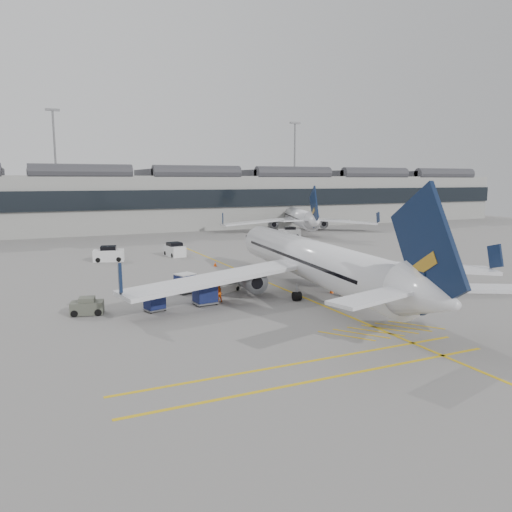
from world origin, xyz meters
name	(u,v)px	position (x,y,z in m)	size (l,w,h in m)	color
ground	(211,322)	(0.00, 0.00, 0.00)	(220.00, 220.00, 0.00)	gray
terminal	(89,200)	(0.00, 71.93, 6.14)	(200.00, 20.45, 12.40)	#9E9E99
light_masts	(72,160)	(-1.67, 86.00, 14.49)	(113.00, 0.60, 25.45)	slate
apron_markings	(272,284)	(10.00, 10.00, 0.01)	(0.25, 60.00, 0.01)	gold
airliner_main	(314,261)	(11.49, 4.42, 3.00)	(34.93, 38.35, 10.21)	white
airliner_far	(299,217)	(38.32, 54.23, 2.72)	(30.14, 33.42, 9.24)	white
belt_loader	(222,287)	(4.23, 8.71, 0.51)	(4.35, 2.85, 1.74)	silver
baggage_cart_a	(205,292)	(1.28, 4.93, 1.05)	(1.99, 1.70, 1.95)	gray
baggage_cart_b	(202,291)	(1.41, 6.17, 0.87)	(1.88, 1.72, 1.62)	gray
baggage_cart_c	(185,283)	(1.03, 9.77, 0.97)	(2.13, 1.96, 1.81)	gray
baggage_cart_d	(155,301)	(-3.00, 4.66, 0.85)	(1.79, 1.61, 1.58)	gray
ramp_agent_a	(217,289)	(2.77, 6.02, 1.01)	(0.73, 0.48, 2.01)	#DB580B
ramp_agent_b	(218,293)	(2.51, 5.24, 0.84)	(0.82, 0.64, 1.68)	#FA590D
pushback_tug	(87,307)	(-7.95, 5.89, 0.60)	(2.67, 1.97, 1.35)	#535649
safety_cone_nose	(215,264)	(8.45, 21.96, 0.29)	(0.41, 0.41, 0.57)	#F24C0A
safety_cone_engine	(332,290)	(13.19, 4.09, 0.25)	(0.37, 0.37, 0.51)	#F24C0A
service_van_left	(109,254)	(-2.49, 31.28, 0.86)	(4.09, 2.69, 1.93)	silver
service_van_mid	(175,250)	(6.27, 31.90, 0.84)	(2.29, 3.86, 1.88)	silver
service_van_right	(290,233)	(31.00, 44.65, 0.87)	(4.21, 3.03, 1.95)	silver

